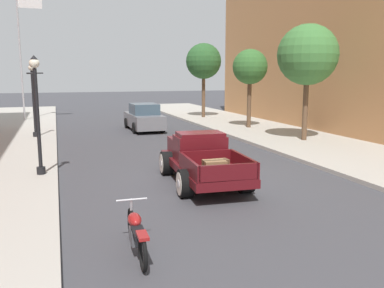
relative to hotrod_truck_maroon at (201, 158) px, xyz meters
The scene contains 11 objects.
ground_plane 0.88m from the hotrod_truck_maroon, 73.66° to the left, with size 140.00×140.00×0.00m, color #3D3D42.
sidewalk_right 7.42m from the hotrod_truck_maroon, ahead, with size 5.50×64.00×0.15m, color #ADA89E.
hotrod_truck_maroon is the anchor object (origin of this frame).
motorcycle_parked 5.58m from the hotrod_truck_maroon, 122.33° to the right, with size 0.62×2.12×0.93m.
car_background_grey 12.54m from the hotrod_truck_maroon, 86.45° to the left, with size 1.92×4.32×1.65m.
street_lamp_near 5.52m from the hotrod_truck_maroon, 158.09° to the left, with size 0.50×0.32×3.85m.
street_lamp_far 12.20m from the hotrod_truck_maroon, 116.58° to the left, with size 0.50×0.32×3.85m.
flagpole 21.43m from the hotrod_truck_maroon, 107.62° to the left, with size 1.74×0.16×9.16m.
street_tree_nearest 9.85m from the hotrod_truck_maroon, 35.76° to the left, with size 2.96×2.96×5.67m.
street_tree_second 13.18m from the hotrod_truck_maroon, 56.78° to the left, with size 2.13×2.13×4.78m.
street_tree_third 18.99m from the hotrod_truck_maroon, 69.64° to the left, with size 2.68×2.68×5.59m.
Camera 1 is at (-4.42, -12.41, 3.39)m, focal length 37.98 mm.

